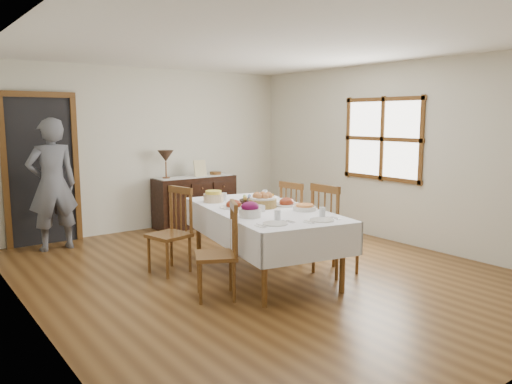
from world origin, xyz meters
TOP-DOWN VIEW (x-y plane):
  - ground at (0.00, 0.00)m, footprint 6.00×6.00m
  - room_shell at (-0.15, 0.42)m, footprint 5.02×6.02m
  - dining_table at (-0.01, -0.03)m, footprint 1.55×2.43m
  - chair_left_near at (-0.83, -0.42)m, footprint 0.55×0.55m
  - chair_left_far at (-0.82, 0.65)m, footprint 0.50×0.50m
  - chair_right_near at (0.62, -0.55)m, footprint 0.47×0.47m
  - chair_right_far at (0.81, 0.27)m, footprint 0.46×0.46m
  - sideboard at (0.66, 2.72)m, footprint 1.39×0.51m
  - person at (-1.67, 2.53)m, footprint 0.61×0.39m
  - bread_basket at (0.03, 0.02)m, footprint 0.33×0.33m
  - egg_basket at (0.07, 0.31)m, footprint 0.27×0.27m
  - ham_platter_a at (-0.25, 0.20)m, footprint 0.33×0.33m
  - ham_platter_b at (0.34, -0.05)m, footprint 0.32×0.32m
  - beet_bowl at (-0.41, -0.35)m, footprint 0.24×0.24m
  - carrot_bowl at (0.35, 0.35)m, footprint 0.20×0.20m
  - pineapple_bowl at (-0.23, 0.68)m, footprint 0.25×0.25m
  - casserole_dish at (0.30, -0.42)m, footprint 0.26×0.26m
  - butter_dish at (-0.17, -0.16)m, footprint 0.15×0.11m
  - setting_left at (-0.38, -0.75)m, footprint 0.44×0.31m
  - setting_right at (0.11, -0.89)m, footprint 0.44×0.31m
  - glass_far_a at (-0.08, 0.67)m, footprint 0.07×0.07m
  - glass_far_b at (0.51, 0.59)m, footprint 0.07×0.07m
  - runner at (0.64, 2.70)m, footprint 1.30×0.35m
  - table_lamp at (0.15, 2.75)m, footprint 0.26×0.26m
  - picture_frame at (0.73, 2.66)m, footprint 0.22×0.08m
  - deco_bowl at (1.08, 2.74)m, footprint 0.20×0.20m

SIDE VIEW (x-z plane):
  - ground at x=0.00m, z-range 0.00..0.00m
  - sideboard at x=0.66m, z-range 0.00..0.83m
  - chair_left_near at x=-0.83m, z-range 0.01..0.99m
  - chair_right_far at x=0.81m, z-range 0.01..1.00m
  - chair_left_far at x=-0.82m, z-range 0.01..1.01m
  - chair_right_near at x=0.62m, z-range 0.01..1.07m
  - dining_table at x=-0.01m, z-range 0.30..1.07m
  - setting_left at x=-0.38m, z-range 0.75..0.85m
  - setting_right at x=0.11m, z-range 0.75..0.85m
  - ham_platter_a at x=-0.25m, z-range 0.75..0.86m
  - ham_platter_b at x=0.34m, z-range 0.75..0.86m
  - casserole_dish at x=0.30m, z-range 0.77..0.84m
  - egg_basket at x=0.07m, z-range 0.76..0.86m
  - butter_dish at x=-0.17m, z-range 0.78..0.85m
  - carrot_bowl at x=0.35m, z-range 0.77..0.86m
  - glass_far_b at x=0.51m, z-range 0.78..0.87m
  - glass_far_a at x=-0.08m, z-range 0.78..0.88m
  - runner at x=0.64m, z-range 0.83..0.84m
  - pineapple_bowl at x=-0.23m, z-range 0.77..0.91m
  - beet_bowl at x=-0.41m, z-range 0.76..0.93m
  - bread_basket at x=0.03m, z-range 0.76..0.94m
  - deco_bowl at x=1.08m, z-range 0.83..0.89m
  - person at x=-1.67m, z-range 0.00..1.94m
  - picture_frame at x=0.73m, z-range 0.83..1.11m
  - table_lamp at x=0.15m, z-range 0.96..1.42m
  - room_shell at x=-0.15m, z-range 0.32..2.97m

